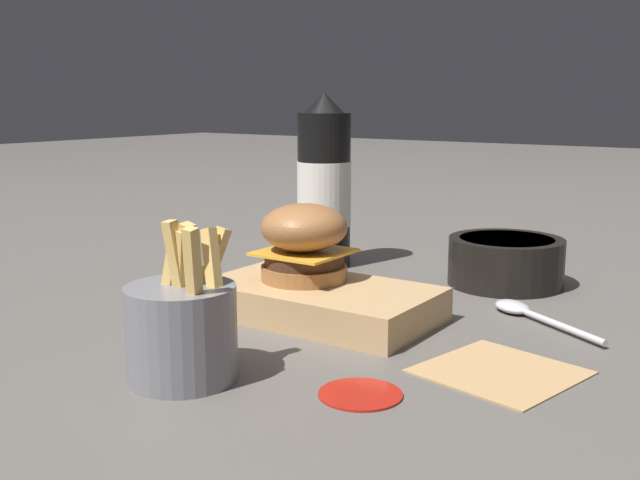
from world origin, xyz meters
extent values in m
plane|color=#5B5651|center=(0.00, 0.00, 0.00)|extent=(6.00, 6.00, 0.00)
cube|color=tan|center=(-0.05, 0.07, 0.02)|extent=(0.25, 0.14, 0.04)
cylinder|color=#9E6638|center=(-0.02, 0.06, 0.05)|extent=(0.10, 0.10, 0.02)
cylinder|color=#422819|center=(-0.02, 0.06, 0.06)|extent=(0.09, 0.09, 0.01)
cube|color=gold|center=(-0.02, 0.06, 0.07)|extent=(0.09, 0.09, 0.00)
ellipsoid|color=#9E6638|center=(-0.02, 0.06, 0.10)|extent=(0.10, 0.10, 0.05)
cylinder|color=black|center=(0.09, -0.14, 0.11)|extent=(0.07, 0.07, 0.22)
cylinder|color=white|center=(0.09, -0.14, 0.10)|extent=(0.08, 0.08, 0.09)
cone|color=black|center=(0.09, -0.14, 0.23)|extent=(0.06, 0.06, 0.03)
cylinder|color=slate|center=(-0.05, 0.29, 0.04)|extent=(0.09, 0.09, 0.08)
cube|color=#E5B760|center=(-0.05, 0.29, 0.09)|extent=(0.02, 0.02, 0.09)
cube|color=#E5B760|center=(-0.08, 0.27, 0.09)|extent=(0.03, 0.03, 0.08)
cube|color=#E5B760|center=(-0.05, 0.28, 0.09)|extent=(0.03, 0.02, 0.09)
cube|color=#E5B760|center=(-0.05, 0.29, 0.09)|extent=(0.02, 0.01, 0.08)
cube|color=#E5B760|center=(-0.06, 0.26, 0.09)|extent=(0.03, 0.03, 0.08)
cube|color=#E5B760|center=(-0.04, 0.29, 0.08)|extent=(0.02, 0.01, 0.07)
cube|color=#E5B760|center=(-0.08, 0.30, 0.09)|extent=(0.02, 0.02, 0.09)
cylinder|color=black|center=(-0.16, -0.18, 0.03)|extent=(0.15, 0.15, 0.06)
cylinder|color=#669356|center=(-0.16, -0.18, 0.06)|extent=(0.12, 0.12, 0.01)
cylinder|color=silver|center=(-0.28, -0.02, 0.01)|extent=(0.10, 0.07, 0.01)
ellipsoid|color=silver|center=(-0.21, -0.06, 0.01)|extent=(0.06, 0.05, 0.01)
cylinder|color=#B21E14|center=(-0.20, 0.24, 0.00)|extent=(0.07, 0.07, 0.00)
cube|color=tan|center=(-0.27, 0.12, 0.00)|extent=(0.15, 0.15, 0.00)
camera|label=1|loc=(-0.49, 0.73, 0.24)|focal=42.00mm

